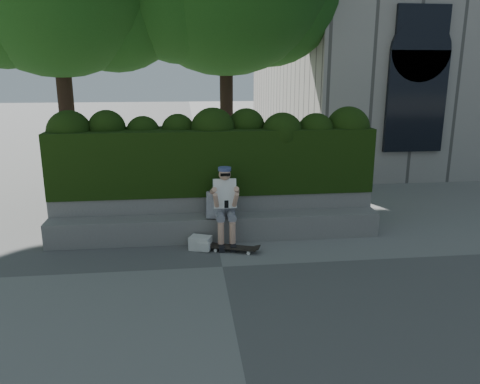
{
  "coord_description": "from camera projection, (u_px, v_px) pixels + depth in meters",
  "views": [
    {
      "loc": [
        -0.53,
        -6.83,
        3.01
      ],
      "look_at": [
        0.4,
        1.0,
        0.95
      ],
      "focal_mm": 35.0,
      "sensor_mm": 36.0,
      "label": 1
    }
  ],
  "objects": [
    {
      "name": "ground",
      "position": [
        222.0,
        267.0,
        7.38
      ],
      "size": [
        80.0,
        80.0,
        0.0
      ],
      "primitive_type": "plane",
      "color": "slate",
      "rests_on": "ground"
    },
    {
      "name": "planter_wall",
      "position": [
        215.0,
        212.0,
        8.94
      ],
      "size": [
        6.0,
        0.5,
        0.75
      ],
      "primitive_type": "cube",
      "color": "gray",
      "rests_on": "ground"
    },
    {
      "name": "backpack_plaid",
      "position": [
        216.0,
        205.0,
        8.31
      ],
      "size": [
        0.34,
        0.22,
        0.47
      ],
      "primitive_type": "cube",
      "rotation": [
        0.0,
        0.0,
        -0.14
      ],
      "color": "#AFB0B4",
      "rests_on": "bench_ledge"
    },
    {
      "name": "hedge",
      "position": [
        213.0,
        160.0,
        8.91
      ],
      "size": [
        6.0,
        1.0,
        1.2
      ],
      "primitive_type": "cube",
      "color": "black",
      "rests_on": "planter_wall"
    },
    {
      "name": "skateboard",
      "position": [
        233.0,
        248.0,
        7.99
      ],
      "size": [
        0.84,
        0.47,
        0.09
      ],
      "rotation": [
        0.0,
        0.0,
        -0.34
      ],
      "color": "black",
      "rests_on": "ground"
    },
    {
      "name": "backpack_ground",
      "position": [
        200.0,
        243.0,
        8.08
      ],
      "size": [
        0.43,
        0.37,
        0.23
      ],
      "primitive_type": "cube",
      "rotation": [
        0.0,
        0.0,
        -0.39
      ],
      "color": "white",
      "rests_on": "ground"
    },
    {
      "name": "person",
      "position": [
        225.0,
        202.0,
        8.23
      ],
      "size": [
        0.4,
        0.76,
        1.38
      ],
      "color": "slate",
      "rests_on": "ground"
    },
    {
      "name": "bench_ledge",
      "position": [
        217.0,
        228.0,
        8.53
      ],
      "size": [
        6.0,
        0.45,
        0.45
      ],
      "primitive_type": "cube",
      "color": "gray",
      "rests_on": "ground"
    }
  ]
}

